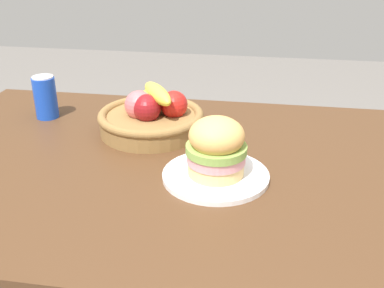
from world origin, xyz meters
The scene contains 5 objects.
dining_table centered at (0.00, 0.00, 0.65)m, with size 1.40×0.90×0.75m.
plate centered at (0.10, -0.06, 0.76)m, with size 0.24×0.24×0.01m, color white.
sandwich centered at (0.10, -0.06, 0.83)m, with size 0.14×0.14×0.13m.
soda_can centered at (-0.44, 0.22, 0.81)m, with size 0.07×0.07×0.13m.
fruit_basket centered at (-0.10, 0.17, 0.80)m, with size 0.29×0.29×0.14m.
Camera 1 is at (0.20, -0.96, 1.26)m, focal length 42.82 mm.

